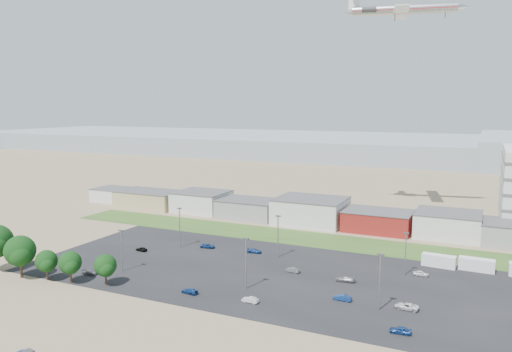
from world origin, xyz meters
The scene contains 30 objects.
ground centered at (0.00, 0.00, 0.00)m, with size 700.00×700.00×0.00m, color #826E53.
parking_lot centered at (5.00, 20.00, 0.01)m, with size 120.00×50.00×0.01m, color black.
grass_strip centered at (0.00, 52.00, 0.01)m, with size 160.00×16.00×0.02m, color #30511E.
hills_backdrop centered at (40.00, 315.00, 4.50)m, with size 700.00×200.00×9.00m, color gray, non-canonical shape.
building_row centered at (-17.00, 71.00, 4.00)m, with size 170.00×20.00×8.00m, color silver, non-canonical shape.
box_trailer_a centered at (36.31, 41.16, 1.44)m, with size 7.68×2.40×2.88m, color silver, non-canonical shape.
box_trailer_b centered at (44.57, 41.76, 1.46)m, with size 7.79×2.44×2.92m, color silver, non-canonical shape.
tree_left centered at (-47.27, -6.46, 5.44)m, with size 7.26×7.26×10.89m, color black, non-canonical shape.
tree_mid centered at (-40.84, -5.14, 3.83)m, with size 5.11×5.11×7.66m, color black, non-canonical shape.
tree_right centered at (-35.02, -4.04, 3.92)m, with size 5.23×5.23×7.85m, color black, non-canonical shape.
tree_near centered at (-27.07, -2.01, 3.83)m, with size 5.10×5.10×7.66m, color black, non-canonical shape.
lightpole_front_l centered at (-29.92, 6.62, 4.87)m, with size 1.15×0.48×9.74m, color slate, non-canonical shape.
lightpole_front_m centered at (1.06, 8.73, 5.45)m, with size 1.28×0.53×10.90m, color slate, non-canonical shape.
lightpole_front_r centered at (28.54, 9.35, 5.43)m, with size 1.28×0.53×10.87m, color slate, non-canonical shape.
lightpole_back_l centered at (-28.90, 29.05, 5.43)m, with size 1.28×0.53×10.86m, color slate, non-canonical shape.
lightpole_back_m centered at (-1.38, 31.95, 5.37)m, with size 1.26×0.53×10.75m, color slate, non-canonical shape.
lightpole_back_r centered at (29.90, 31.66, 4.92)m, with size 1.16×0.48×9.84m, color slate, non-canonical shape.
airliner centered at (17.13, 96.03, 70.00)m, with size 41.30×28.16×12.20m, color silver, non-canonical shape.
parked_car_0 centered at (33.23, 11.87, 0.62)m, with size 2.04×4.43×1.23m, color silver.
parked_car_1 centered at (21.10, 11.00, 0.60)m, with size 1.26×3.63×1.19m, color navy.
parked_car_2 centered at (33.81, 1.00, 0.61)m, with size 1.45×3.60×1.23m, color navy.
parked_car_3 centered at (-8.18, 1.40, 0.54)m, with size 1.52×3.74×1.09m, color navy.
parked_car_5 centered at (-36.05, 21.53, 0.56)m, with size 1.32×3.27×1.12m, color black.
parked_car_6 centered at (-8.30, 32.71, 0.56)m, with size 1.57×3.86×1.12m, color navy.
parked_car_7 centered at (6.23, 22.59, 0.56)m, with size 1.19×3.40×1.12m, color #595B5E.
parked_car_8 centered at (33.32, 32.62, 0.57)m, with size 1.34×3.33×1.14m, color silver.
parked_car_9 centered at (-21.76, 31.58, 0.55)m, with size 1.84×3.98×1.11m, color navy.
parked_car_10 centered at (-35.05, 1.59, 0.55)m, with size 1.54×3.80×1.10m, color #595B5E.
parked_car_12 centered at (18.81, 21.66, 0.60)m, with size 1.69×4.16×1.21m, color #A5A5AA.
parked_car_13 centered at (5.09, 2.41, 0.56)m, with size 1.19×3.40×1.12m, color silver.
Camera 1 is at (45.41, -81.19, 37.93)m, focal length 35.00 mm.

